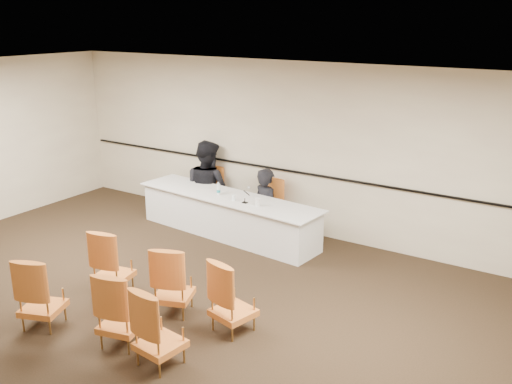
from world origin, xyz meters
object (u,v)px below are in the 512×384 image
microphone (245,196)px  aud_chair_front_mid (173,279)px  coffee_cup (258,202)px  aud_chair_front_right (233,296)px  panelist_main_chair (267,206)px  water_bottle (218,188)px  panelist_second (208,191)px  aud_chair_front_left (113,261)px  aud_chair_back_mid (121,308)px  aud_chair_back_right (159,326)px  panelist_main (266,213)px  drinking_glass (234,198)px  aud_chair_back_left (41,291)px  panelist_second_chair (208,192)px  panel_table (228,215)px

microphone → aud_chair_front_mid: bearing=-82.7°
coffee_cup → aud_chair_front_right: bearing=-63.6°
panelist_main_chair → aud_chair_front_right: bearing=-59.8°
water_bottle → aud_chair_front_right: (2.11, -2.56, -0.36)m
panelist_second → water_bottle: bearing=149.4°
aud_chair_front_left → aud_chair_back_mid: size_ratio=1.00×
aud_chair_front_left → aud_chair_back_right: size_ratio=1.00×
panelist_main → aud_chair_back_mid: size_ratio=1.75×
panelist_second → aud_chair_back_right: (2.57, -4.23, -0.02)m
aud_chair_back_mid → coffee_cup: bearing=80.6°
panelist_second → coffee_cup: bearing=164.7°
drinking_glass → aud_chair_back_left: size_ratio=0.11×
panelist_second_chair → water_bottle: (0.73, -0.64, 0.36)m
panelist_second_chair → drinking_glass: panelist_second_chair is taller
aud_chair_front_mid → aud_chair_front_right: (0.91, 0.05, 0.00)m
panelist_second → drinking_glass: panelist_second is taller
panelist_main → aud_chair_front_left: 3.20m
panelist_second_chair → drinking_glass: (1.15, -0.77, 0.29)m
panelist_main_chair → aud_chair_back_left: size_ratio=1.00×
panelist_main_chair → drinking_glass: panelist_main_chair is taller
drinking_glass → aud_chair_back_left: aud_chair_back_left is taller
aud_chair_back_right → aud_chair_front_left: bearing=157.4°
panelist_main → aud_chair_front_mid: 3.18m
drinking_glass → aud_chair_back_left: 3.65m
panelist_main → panelist_second: bearing=18.3°
panel_table → panelist_second_chair: 1.12m
drinking_glass → aud_chair_front_left: (-0.29, -2.50, -0.29)m
microphone → aud_chair_front_mid: (0.54, -2.46, -0.38)m
microphone → water_bottle: 0.68m
panelist_main_chair → microphone: size_ratio=3.61×
drinking_glass → aud_chair_front_right: (1.69, -2.43, -0.29)m
drinking_glass → panelist_second: bearing=146.0°
panelist_second → aud_chair_back_mid: bearing=125.3°
aud_chair_back_left → aud_chair_back_mid: (1.12, 0.24, 0.00)m
coffee_cup → aud_chair_back_right: (0.93, -3.43, -0.31)m
panelist_main → aud_chair_back_right: 4.27m
panelist_second_chair → aud_chair_back_left: (0.79, -4.40, 0.00)m
panel_table → aud_chair_back_right: 3.96m
panelist_main_chair → panelist_second: 1.41m
aud_chair_back_mid → aud_chair_back_left: bearing=178.1°
aud_chair_front_mid → aud_chair_back_right: bearing=-78.1°
aud_chair_back_mid → aud_chair_front_left: bearing=126.4°
panelist_main_chair → panelist_second_chair: size_ratio=1.00×
drinking_glass → microphone: bearing=-4.9°
panelist_second_chair → aud_chair_back_left: 4.47m
panelist_main → aud_chair_back_mid: (0.51, -4.03, 0.13)m
aud_chair_front_left → aud_chair_front_mid: (1.08, 0.02, 0.00)m
panelist_second → aud_chair_front_left: size_ratio=2.08×
panelist_second → microphone: (1.39, -0.79, 0.36)m
panelist_main_chair → aud_chair_back_left: same height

